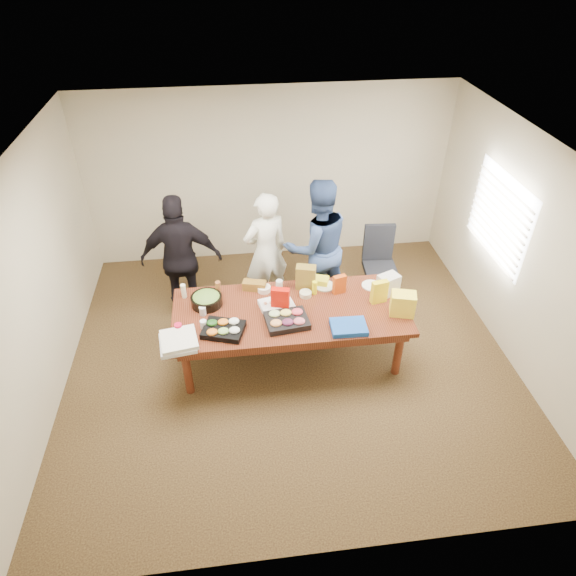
{
  "coord_description": "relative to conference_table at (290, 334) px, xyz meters",
  "views": [
    {
      "loc": [
        -0.6,
        -4.61,
        4.53
      ],
      "look_at": [
        -0.01,
        0.1,
        1.01
      ],
      "focal_mm": 31.27,
      "sensor_mm": 36.0,
      "label": 1
    }
  ],
  "objects": [
    {
      "name": "salad_bowl",
      "position": [
        -0.99,
        0.23,
        0.44
      ],
      "size": [
        0.42,
        0.42,
        0.12
      ],
      "primitive_type": "cylinder",
      "rotation": [
        0.0,
        0.0,
        -0.11
      ],
      "color": "black",
      "rests_on": "conference_table"
    },
    {
      "name": "chip_bag_yellow",
      "position": [
        1.09,
        0.03,
        0.52
      ],
      "size": [
        0.21,
        0.12,
        0.3
      ],
      "primitive_type": "cube",
      "rotation": [
        0.0,
        0.0,
        0.21
      ],
      "color": "yellow",
      "rests_on": "conference_table"
    },
    {
      "name": "dip_bowl_a",
      "position": [
        0.22,
        0.26,
        0.4
      ],
      "size": [
        0.16,
        0.16,
        0.06
      ],
      "primitive_type": "cylinder",
      "rotation": [
        0.0,
        0.0,
        0.08
      ],
      "color": "beige",
      "rests_on": "conference_table"
    },
    {
      "name": "veggie_tray",
      "position": [
        -0.8,
        -0.29,
        0.41
      ],
      "size": [
        0.53,
        0.47,
        0.07
      ],
      "primitive_type": "cube",
      "rotation": [
        0.0,
        0.0,
        -0.31
      ],
      "color": "black",
      "rests_on": "conference_table"
    },
    {
      "name": "window_panel",
      "position": [
        2.72,
        0.6,
        1.12
      ],
      "size": [
        0.03,
        1.4,
        1.1
      ],
      "primitive_type": "cube",
      "color": "white",
      "rests_on": "wall_right"
    },
    {
      "name": "dip_bowl_b",
      "position": [
        -0.28,
        0.42,
        0.41
      ],
      "size": [
        0.21,
        0.21,
        0.07
      ],
      "primitive_type": "cylinder",
      "rotation": [
        0.0,
        0.0,
        0.3
      ],
      "color": "white",
      "rests_on": "conference_table"
    },
    {
      "name": "sheet_cake",
      "position": [
        -0.15,
        0.07,
        0.41
      ],
      "size": [
        0.45,
        0.37,
        0.07
      ],
      "primitive_type": "cube",
      "rotation": [
        0.0,
        0.0,
        0.22
      ],
      "color": "white",
      "rests_on": "conference_table"
    },
    {
      "name": "person_left",
      "position": [
        -1.31,
        1.05,
        0.53
      ],
      "size": [
        1.08,
        0.49,
        1.81
      ],
      "primitive_type": "imported",
      "rotation": [
        0.0,
        0.0,
        3.1
      ],
      "color": "black",
      "rests_on": "floor"
    },
    {
      "name": "fruit_tray",
      "position": [
        -0.07,
        -0.23,
        0.41
      ],
      "size": [
        0.52,
        0.43,
        0.07
      ],
      "primitive_type": "cube",
      "rotation": [
        0.0,
        0.0,
        0.13
      ],
      "color": "black",
      "rests_on": "conference_table"
    },
    {
      "name": "wall_front",
      "position": [
        0.0,
        -2.5,
        0.98
      ],
      "size": [
        5.5,
        0.04,
        2.7
      ],
      "primitive_type": "cube",
      "color": "beige",
      "rests_on": "floor"
    },
    {
      "name": "kraft_bag",
      "position": [
        0.25,
        0.43,
        0.53
      ],
      "size": [
        0.27,
        0.2,
        0.32
      ],
      "primitive_type": "cube",
      "rotation": [
        0.0,
        0.0,
        -0.26
      ],
      "color": "brown",
      "rests_on": "conference_table"
    },
    {
      "name": "conference_table",
      "position": [
        0.0,
        0.0,
        0.0
      ],
      "size": [
        2.8,
        1.2,
        0.75
      ],
      "primitive_type": "cube",
      "color": "#4C1C0F",
      "rests_on": "floor"
    },
    {
      "name": "mayo_jar",
      "position": [
        -0.08,
        0.43,
        0.44
      ],
      "size": [
        0.09,
        0.09,
        0.13
      ],
      "primitive_type": "cylinder",
      "rotation": [
        0.0,
        0.0,
        0.03
      ],
      "color": "silver",
      "rests_on": "conference_table"
    },
    {
      "name": "wall_back",
      "position": [
        0.0,
        2.5,
        0.98
      ],
      "size": [
        5.5,
        0.04,
        2.7
      ],
      "primitive_type": "cube",
      "color": "beige",
      "rests_on": "floor"
    },
    {
      "name": "pizza_box_lower",
      "position": [
        -1.3,
        -0.45,
        0.4
      ],
      "size": [
        0.44,
        0.44,
        0.04
      ],
      "primitive_type": "cube",
      "rotation": [
        0.0,
        0.0,
        0.14
      ],
      "color": "white",
      "rests_on": "conference_table"
    },
    {
      "name": "person_center",
      "position": [
        -0.19,
        1.13,
        0.5
      ],
      "size": [
        0.74,
        0.62,
        1.75
      ],
      "primitive_type": "imported",
      "rotation": [
        0.0,
        0.0,
        3.51
      ],
      "color": "white",
      "rests_on": "floor"
    },
    {
      "name": "dressing_bottle",
      "position": [
        -0.84,
        0.39,
        0.48
      ],
      "size": [
        0.08,
        0.08,
        0.21
      ],
      "primitive_type": "cylinder",
      "rotation": [
        0.0,
        0.0,
        -0.18
      ],
      "color": "brown",
      "rests_on": "conference_table"
    },
    {
      "name": "ceiling",
      "position": [
        0.0,
        0.0,
        2.33
      ],
      "size": [
        5.5,
        5.0,
        0.02
      ],
      "primitive_type": "cube",
      "color": "white",
      "rests_on": "wall_back"
    },
    {
      "name": "plate_b",
      "position": [
        0.49,
        0.42,
        0.38
      ],
      "size": [
        0.26,
        0.26,
        0.02
      ],
      "primitive_type": "cylinder",
      "rotation": [
        0.0,
        0.0,
        -0.02
      ],
      "color": "beige",
      "rests_on": "conference_table"
    },
    {
      "name": "chip_bag_red",
      "position": [
        -0.12,
        0.01,
        0.53
      ],
      "size": [
        0.23,
        0.14,
        0.31
      ],
      "primitive_type": "cube",
      "rotation": [
        0.0,
        0.0,
        -0.27
      ],
      "color": "#BD1106",
      "rests_on": "conference_table"
    },
    {
      "name": "chip_bag_orange",
      "position": [
        0.65,
        0.28,
        0.5
      ],
      "size": [
        0.17,
        0.11,
        0.25
      ],
      "primitive_type": "cube",
      "rotation": [
        0.0,
        0.0,
        0.27
      ],
      "color": "#C0430D",
      "rests_on": "conference_table"
    },
    {
      "name": "grocery_bag_yellow",
      "position": [
        1.3,
        -0.22,
        0.52
      ],
      "size": [
        0.33,
        0.26,
        0.28
      ],
      "primitive_type": "cube",
      "rotation": [
        0.0,
        0.0,
        -0.27
      ],
      "color": "yellow",
      "rests_on": "conference_table"
    },
    {
      "name": "person_right",
      "position": [
        0.5,
        1.04,
        0.59
      ],
      "size": [
        1.07,
        0.91,
        1.92
      ],
      "primitive_type": "imported",
      "rotation": [
        0.0,
        0.0,
        3.35
      ],
      "color": "navy",
      "rests_on": "floor"
    },
    {
      "name": "red_cup",
      "position": [
        -1.3,
        -0.24,
        0.43
      ],
      "size": [
        0.09,
        0.09,
        0.11
      ],
      "primitive_type": "cylinder",
      "rotation": [
        0.0,
        0.0,
        -0.02
      ],
      "color": "red",
      "rests_on": "conference_table"
    },
    {
      "name": "plate_a",
      "position": [
        1.09,
        0.36,
        0.38
      ],
      "size": [
        0.28,
        0.28,
        0.01
      ],
      "primitive_type": "cylinder",
      "rotation": [
        0.0,
        0.0,
        -0.14
      ],
      "color": "white",
      "rests_on": "conference_table"
    },
    {
      "name": "floor",
      "position": [
        0.0,
        0.0,
        -0.39
      ],
      "size": [
        5.5,
        5.0,
        0.02
      ],
      "primitive_type": "cube",
      "color": "#47301E",
      "rests_on": "ground"
    },
    {
      "name": "ranch_bottle",
      "position": [
        -1.27,
        0.42,
        0.47
      ],
      "size": [
        0.06,
        0.06,
        0.18
      ],
      "primitive_type": "cylinder",
      "rotation": [
        0.0,
        0.0,
        0.01
      ],
      "color": "#F0EBC0",
      "rests_on": "conference_table"
    },
    {
      "name": "banana_bunch",
      "position": [
        0.42,
        0.5,
        0.42
      ],
      "size": [
        0.3,
        0.24,
        0.09
      ],
      "primitive_type": "cube",
      "rotation": [
        0.0,
        0.0,
        -0.37
      ],
      "color": "yellow",
      "rests_on": "conference_table"
    },
    {
      "name": "chip_bag_blue",
      "position": [
        0.62,
        -0.42,
        0.41
      ],
      "size": [
        0.41,
        0.32,
        0.06
      ],
      "primitive_type": "cube",
      "rotation": [
        0.0,
        0.0,
        -0.03
      ],
      "color": "#1549A7",
      "rests_on": "conference_table"
    },
    {
      "name": "pizza_box_upper",
      "position": [
        -1.28,
        -0.44,
        0.44
      ],
      "size": [
        0.45,
        0.45,
        0.04
      ],
      "primitive_type": "cube",
      "rotation": [
        0.0,
        0.0,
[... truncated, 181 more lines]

